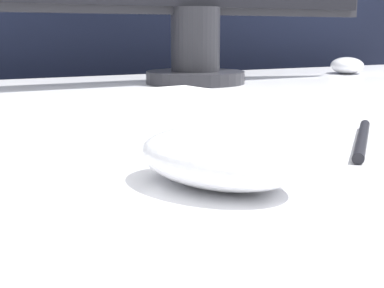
# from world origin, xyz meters

# --- Properties ---
(computer_mouse_near) EXTENTS (0.10, 0.12, 0.03)m
(computer_mouse_near) POSITION_xyz_m (0.06, -0.16, 0.78)
(computer_mouse_near) COLOR white
(computer_mouse_near) RESTS_ON desk
(keyboard) EXTENTS (0.43, 0.17, 0.02)m
(keyboard) POSITION_xyz_m (-0.00, 0.05, 0.77)
(keyboard) COLOR silver
(keyboard) RESTS_ON desk
(computer_mouse_far) EXTENTS (0.11, 0.11, 0.03)m
(computer_mouse_far) POSITION_xyz_m (0.69, 0.40, 0.78)
(computer_mouse_far) COLOR white
(computer_mouse_far) RESTS_ON desk
(pen) EXTENTS (0.11, 0.10, 0.01)m
(pen) POSITION_xyz_m (0.21, -0.12, 0.76)
(pen) COLOR black
(pen) RESTS_ON desk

